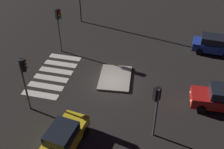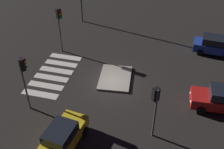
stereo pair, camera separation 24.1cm
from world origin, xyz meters
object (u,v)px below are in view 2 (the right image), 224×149
traffic_island (115,78)px  traffic_light_south (59,20)px  traffic_light_east (24,72)px  traffic_light_north (155,101)px  car_blue (214,45)px  car_yellow (63,137)px  car_red (221,99)px

traffic_island → traffic_light_south: (-3.04, -6.26, 3.46)m
traffic_light_east → traffic_light_south: (-8.25, -0.75, 0.02)m
traffic_light_east → traffic_light_north: size_ratio=1.10×
car_blue → traffic_light_south: bearing=-163.4°
car_blue → traffic_light_east: traffic_light_east is taller
traffic_light_north → traffic_light_south: traffic_light_south is taller
car_yellow → traffic_light_east: 5.49m
car_blue → traffic_island: bearing=-139.3°
car_red → traffic_light_south: bearing=-20.6°
car_yellow → car_blue: size_ratio=1.05×
car_red → car_blue: car_red is taller
traffic_light_south → car_yellow: bearing=-35.9°
car_yellow → traffic_light_south: traffic_light_south is taller
traffic_island → car_blue: 10.87m
car_blue → traffic_light_east: (11.83, -14.11, 2.65)m
traffic_light_north → traffic_light_south: size_ratio=0.90×
traffic_island → car_red: bearing=79.7°
traffic_light_north → car_blue: bearing=-61.1°
car_yellow → car_blue: 17.90m
traffic_island → car_yellow: 8.28m
car_red → traffic_light_north: 6.61m
traffic_light_east → traffic_light_south: size_ratio=1.00×
traffic_island → car_red: (1.59, 8.78, 0.85)m
car_yellow → traffic_light_north: 6.61m
car_red → traffic_light_south: 15.96m
car_yellow → car_red: bearing=-50.9°
traffic_island → traffic_light_east: 8.33m
car_blue → traffic_light_east: size_ratio=0.90×
traffic_island → traffic_light_north: size_ratio=0.93×
car_yellow → traffic_light_north: traffic_light_north is taller
traffic_light_north → car_yellow: bearing=73.5°
traffic_light_east → traffic_light_north: traffic_light_east is taller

